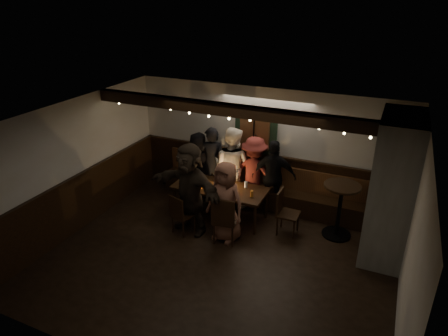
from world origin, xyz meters
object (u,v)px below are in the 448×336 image
at_px(dining_table, 220,190).
at_px(person_e, 274,177).
at_px(person_b, 212,163).
at_px(person_g, 226,202).
at_px(person_a, 198,165).
at_px(chair_near_left, 180,213).
at_px(person_f, 190,188).
at_px(chair_near_right, 224,218).
at_px(chair_end, 284,209).
at_px(person_d, 254,172).
at_px(high_top, 340,204).
at_px(person_c, 232,167).

xyz_separation_m(dining_table, person_e, (0.93, 0.72, 0.17)).
height_order(person_b, person_g, person_b).
bearing_deg(person_a, chair_near_left, 92.25).
relative_size(dining_table, person_f, 1.06).
distance_m(dining_table, person_f, 0.81).
xyz_separation_m(dining_table, chair_near_right, (0.48, -0.86, -0.08)).
bearing_deg(person_g, person_f, -169.59).
bearing_deg(person_b, chair_end, 134.27).
bearing_deg(person_a, dining_table, 129.48).
bearing_deg(person_d, high_top, 168.80).
bearing_deg(person_e, chair_near_left, 35.87).
xyz_separation_m(dining_table, person_f, (-0.33, -0.69, 0.29)).
relative_size(chair_near_left, person_g, 0.53).
height_order(chair_near_right, person_e, person_e).
distance_m(chair_near_right, person_b, 1.90).
bearing_deg(person_e, person_f, 33.89).
distance_m(dining_table, person_a, 1.08).
height_order(chair_end, person_g, person_g).
xyz_separation_m(chair_near_left, person_a, (-0.41, 1.58, 0.30)).
bearing_deg(person_f, chair_near_left, -100.30).
relative_size(person_a, person_f, 0.84).
bearing_deg(chair_end, person_b, 158.81).
height_order(person_a, person_f, person_f).
relative_size(chair_near_right, high_top, 0.89).
relative_size(chair_end, person_g, 0.57).
relative_size(high_top, person_f, 0.60).
distance_m(person_c, person_e, 0.94).
relative_size(high_top, person_g, 0.69).
distance_m(dining_table, chair_end, 1.40).
xyz_separation_m(person_b, person_g, (0.96, -1.40, -0.06)).
xyz_separation_m(chair_near_left, chair_near_right, (0.92, 0.06, 0.08)).
relative_size(person_d, person_f, 0.88).
distance_m(person_d, person_g, 1.44).
height_order(chair_end, person_a, person_a).
relative_size(high_top, person_c, 0.61).
bearing_deg(chair_near_right, person_g, 106.11).
distance_m(chair_near_right, person_a, 2.03).
relative_size(high_top, person_e, 0.68).
bearing_deg(high_top, person_b, 171.77).
height_order(chair_near_left, person_d, person_d).
bearing_deg(chair_near_left, dining_table, 64.72).
height_order(chair_near_right, person_a, person_a).
bearing_deg(high_top, person_a, 173.46).
bearing_deg(dining_table, chair_near_right, -60.69).
height_order(high_top, person_c, person_c).
xyz_separation_m(chair_near_left, person_d, (0.90, 1.67, 0.33)).
xyz_separation_m(person_a, person_c, (0.83, -0.02, 0.13)).
distance_m(chair_near_right, high_top, 2.23).
distance_m(chair_near_left, high_top, 3.08).
xyz_separation_m(chair_near_left, high_top, (2.82, 1.21, 0.22)).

